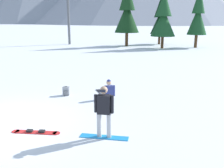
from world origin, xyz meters
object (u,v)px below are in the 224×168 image
object	(u,v)px
snowboarder_foreground	(104,111)
ski_lift_tower	(68,8)
snowboarder_midground	(108,91)
pine_tree_broad	(127,12)
pine_tree_leaning	(164,18)
pine_tree_twin	(198,15)
loose_snowboard_near_left	(36,132)
backpack_grey	(66,91)
pine_tree_short	(160,19)

from	to	relation	value
snowboarder_foreground	ski_lift_tower	xyz separation A→B (m)	(-11.78, 27.62, 4.23)
snowboarder_midground	pine_tree_broad	xyz separation A→B (m)	(-2.44, 22.96, 4.19)
snowboarder_midground	pine_tree_leaning	xyz separation A→B (m)	(2.38, 21.12, 3.44)
pine_tree_twin	pine_tree_broad	distance (m)	9.09
pine_tree_twin	ski_lift_tower	xyz separation A→B (m)	(-17.63, 0.71, 1.03)
snowboarder_foreground	pine_tree_broad	xyz separation A→B (m)	(-3.24, 27.03, 3.62)
loose_snowboard_near_left	backpack_grey	size ratio (longest dim) A/B	3.59
snowboarder_foreground	pine_tree_broad	bearing A→B (deg)	96.83
loose_snowboard_near_left	pine_tree_leaning	bearing A→B (deg)	81.17
backpack_grey	ski_lift_tower	distance (m)	25.69
pine_tree_short	loose_snowboard_near_left	bearing A→B (deg)	-96.45
loose_snowboard_near_left	ski_lift_tower	bearing A→B (deg)	108.78
snowboarder_midground	pine_tree_broad	size ratio (longest dim) A/B	0.20
pine_tree_broad	ski_lift_tower	bearing A→B (deg)	176.05
snowboarder_foreground	snowboarder_midground	size ratio (longest dim) A/B	1.03
pine_tree_twin	pine_tree_leaning	distance (m)	4.60
snowboarder_midground	pine_tree_short	world-z (taller)	pine_tree_short
snowboarder_midground	pine_tree_leaning	distance (m)	21.53
backpack_grey	ski_lift_tower	xyz separation A→B (m)	(-8.87, 23.60, 4.92)
snowboarder_foreground	pine_tree_short	distance (m)	30.52
backpack_grey	pine_tree_leaning	bearing A→B (deg)	78.01
backpack_grey	loose_snowboard_near_left	bearing A→B (deg)	-82.28
snowboarder_foreground	loose_snowboard_near_left	world-z (taller)	snowboarder_foreground
pine_tree_leaning	ski_lift_tower	distance (m)	13.66
ski_lift_tower	snowboarder_midground	bearing A→B (deg)	-65.00
snowboarder_foreground	backpack_grey	bearing A→B (deg)	125.85
pine_tree_leaning	pine_tree_broad	distance (m)	5.22
backpack_grey	pine_tree_short	bearing A→B (deg)	81.34
snowboarder_midground	pine_tree_twin	bearing A→B (deg)	73.79
loose_snowboard_near_left	pine_tree_leaning	world-z (taller)	pine_tree_leaning
pine_tree_short	pine_tree_broad	size ratio (longest dim) A/B	0.81
backpack_grey	ski_lift_tower	size ratio (longest dim) A/B	0.05
pine_tree_twin	ski_lift_tower	bearing A→B (deg)	177.68
snowboarder_midground	pine_tree_broad	world-z (taller)	pine_tree_broad
snowboarder_foreground	pine_tree_leaning	xyz separation A→B (m)	(1.59, 25.19, 2.87)
snowboarder_foreground	pine_tree_short	size ratio (longest dim) A/B	0.26
snowboarder_foreground	backpack_grey	world-z (taller)	snowboarder_foreground
pine_tree_twin	pine_tree_leaning	world-z (taller)	pine_tree_twin
snowboarder_midground	pine_tree_short	size ratio (longest dim) A/B	0.25
loose_snowboard_near_left	pine_tree_short	size ratio (longest dim) A/B	0.25
pine_tree_twin	pine_tree_short	size ratio (longest dim) A/B	1.12
pine_tree_twin	ski_lift_tower	size ratio (longest dim) A/B	0.87
loose_snowboard_near_left	pine_tree_broad	xyz separation A→B (m)	(-0.89, 27.16, 4.50)
snowboarder_midground	ski_lift_tower	world-z (taller)	ski_lift_tower
backpack_grey	pine_tree_twin	xyz separation A→B (m)	(8.75, 22.88, 3.89)
snowboarder_foreground	loose_snowboard_near_left	xyz separation A→B (m)	(-2.34, -0.13, -0.88)
pine_tree_twin	loose_snowboard_near_left	bearing A→B (deg)	-106.85
pine_tree_twin	pine_tree_leaning	bearing A→B (deg)	-158.03
pine_tree_twin	ski_lift_tower	world-z (taller)	ski_lift_tower
ski_lift_tower	pine_tree_short	bearing A→B (deg)	12.07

